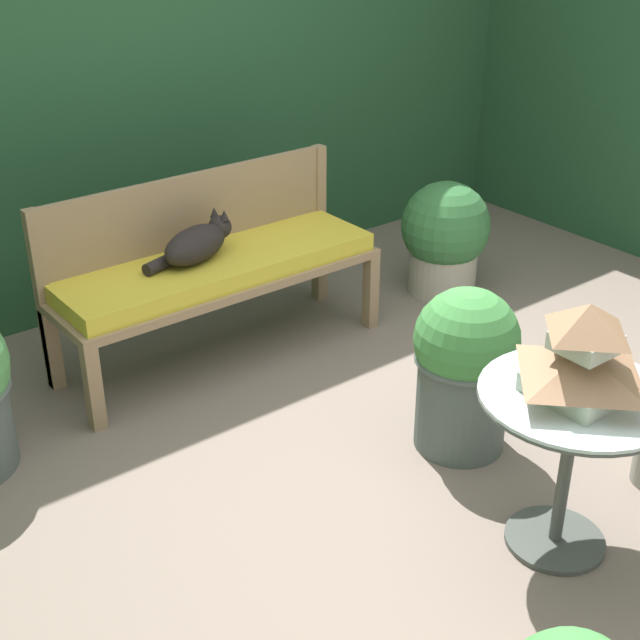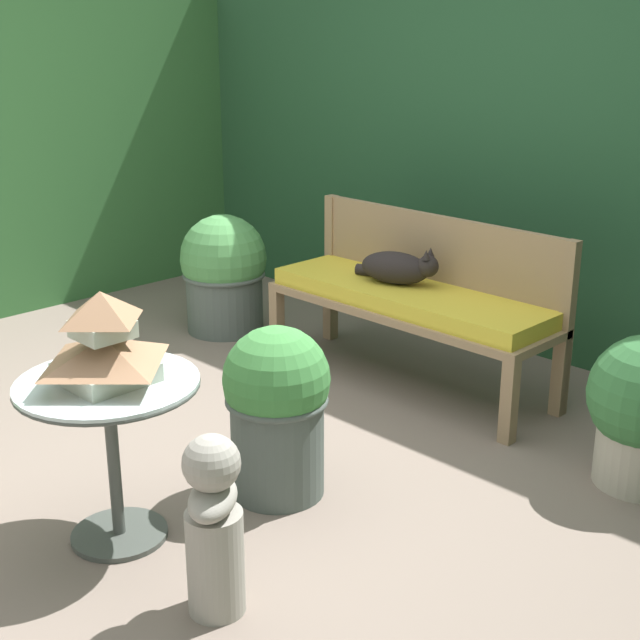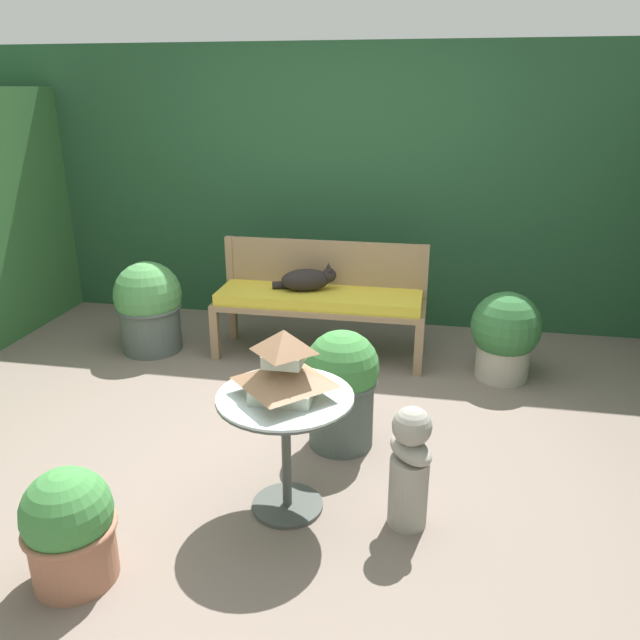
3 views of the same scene
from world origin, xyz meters
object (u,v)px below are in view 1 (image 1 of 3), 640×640
at_px(potted_plant_path_edge, 445,237).
at_px(potted_plant_bench_right, 464,366).
at_px(garden_bench, 219,273).
at_px(patio_table, 572,428).
at_px(cat, 196,243).
at_px(pagoda_birdhouse, 583,357).

distance_m(potted_plant_path_edge, potted_plant_bench_right, 1.44).
relative_size(garden_bench, patio_table, 2.47).
relative_size(cat, pagoda_birdhouse, 1.30).
bearing_deg(potted_plant_path_edge, patio_table, -123.77).
bearing_deg(pagoda_birdhouse, garden_bench, 96.00).
bearing_deg(garden_bench, cat, 166.60).
xyz_separation_m(patio_table, potted_plant_path_edge, (1.13, 1.68, -0.15)).
xyz_separation_m(cat, potted_plant_bench_right, (0.45, -1.22, -0.23)).
xyz_separation_m(garden_bench, potted_plant_path_edge, (1.32, -0.14, -0.11)).
height_order(patio_table, pagoda_birdhouse, pagoda_birdhouse).
xyz_separation_m(patio_table, potted_plant_bench_right, (0.16, 0.62, -0.11)).
distance_m(pagoda_birdhouse, potted_plant_path_edge, 2.07).
relative_size(patio_table, potted_plant_bench_right, 0.92).
bearing_deg(potted_plant_bench_right, pagoda_birdhouse, -104.74).
bearing_deg(pagoda_birdhouse, potted_plant_path_edge, 56.23).
xyz_separation_m(cat, potted_plant_path_edge, (1.41, -0.16, -0.27)).
bearing_deg(cat, pagoda_birdhouse, -98.99).
bearing_deg(pagoda_birdhouse, potted_plant_bench_right, 75.26).
bearing_deg(patio_table, pagoda_birdhouse, 180.00).
relative_size(garden_bench, potted_plant_path_edge, 2.51).
bearing_deg(patio_table, potted_plant_bench_right, 75.26).
xyz_separation_m(patio_table, pagoda_birdhouse, (-0.00, 0.00, 0.26)).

